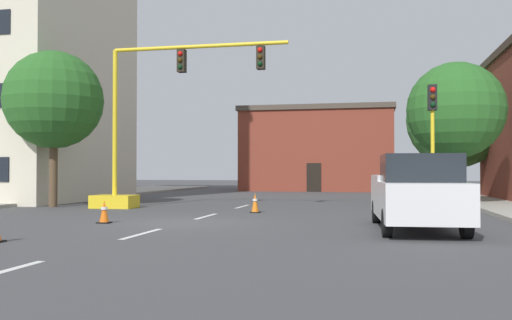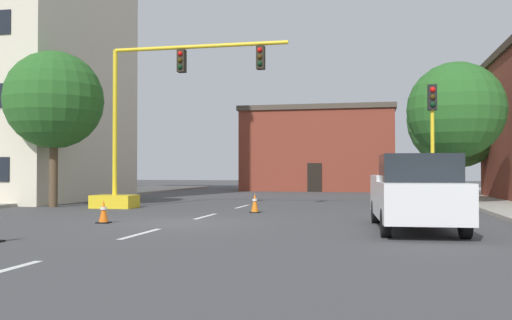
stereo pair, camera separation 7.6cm
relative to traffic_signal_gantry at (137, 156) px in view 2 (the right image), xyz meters
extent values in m
plane|color=#424244|center=(4.09, -5.95, -2.20)|extent=(160.00, 160.00, 0.00)
cube|color=silver|center=(4.09, -8.95, -2.20)|extent=(0.16, 2.40, 0.01)
cube|color=silver|center=(4.09, -3.45, -2.20)|extent=(0.16, 2.40, 0.01)
cube|color=silver|center=(4.09, 2.05, -2.20)|extent=(0.16, 2.40, 0.01)
cube|color=brown|center=(5.39, 24.50, 0.97)|extent=(12.00, 7.98, 6.35)
cube|color=#4C4238|center=(5.39, 24.50, 4.35)|extent=(12.30, 8.28, 0.40)
cube|color=black|center=(5.39, 20.48, -1.10)|extent=(1.10, 0.06, 2.20)
cube|color=yellow|center=(-1.04, 0.00, -1.93)|extent=(1.80, 1.20, 0.55)
cylinder|color=yellow|center=(-1.04, 0.00, 1.45)|extent=(0.20, 0.20, 6.20)
cylinder|color=yellow|center=(2.71, 0.00, 4.55)|extent=(7.49, 0.16, 0.16)
cube|color=black|center=(1.96, 0.00, 3.97)|extent=(0.32, 0.36, 0.95)
sphere|color=red|center=(1.96, -0.19, 4.25)|extent=(0.20, 0.20, 0.20)
sphere|color=#38280A|center=(1.96, -0.19, 3.97)|extent=(0.20, 0.20, 0.20)
sphere|color=black|center=(1.96, -0.19, 3.69)|extent=(0.20, 0.20, 0.20)
cube|color=black|center=(5.33, 0.00, 3.97)|extent=(0.32, 0.36, 0.95)
sphere|color=red|center=(5.33, -0.19, 4.25)|extent=(0.20, 0.20, 0.20)
sphere|color=#38280A|center=(5.33, -0.19, 3.97)|extent=(0.20, 0.20, 0.20)
sphere|color=black|center=(5.33, -0.19, 3.69)|extent=(0.20, 0.20, 0.20)
cylinder|color=yellow|center=(11.95, -0.32, 0.20)|extent=(0.14, 0.14, 4.80)
cube|color=black|center=(11.95, -0.32, 2.12)|extent=(0.32, 0.36, 0.95)
sphere|color=red|center=(11.95, -0.51, 2.40)|extent=(0.20, 0.20, 0.20)
sphere|color=#38280A|center=(11.95, -0.51, 2.12)|extent=(0.20, 0.20, 0.20)
sphere|color=black|center=(11.95, -0.51, 1.84)|extent=(0.20, 0.20, 0.20)
cylinder|color=#4C3823|center=(14.66, 12.84, -0.95)|extent=(0.36, 0.36, 2.50)
sphere|color=#33702D|center=(14.66, 12.84, 2.47)|extent=(5.80, 5.80, 5.80)
cylinder|color=#4C3823|center=(13.41, 4.11, -0.86)|extent=(0.36, 0.36, 2.68)
sphere|color=#286023|center=(13.41, 4.11, 2.10)|extent=(4.31, 4.31, 4.31)
cylinder|color=brown|center=(-3.96, 0.04, -0.65)|extent=(0.36, 0.36, 3.10)
sphere|color=#286023|center=(-3.96, 0.04, 2.51)|extent=(4.28, 4.28, 4.28)
cube|color=white|center=(10.84, -6.56, -1.39)|extent=(2.32, 5.51, 0.95)
cube|color=#1E2328|center=(10.89, -7.46, -0.56)|extent=(1.94, 1.91, 0.70)
cube|color=white|center=(10.77, -5.38, -0.83)|extent=(2.16, 2.92, 0.16)
cylinder|color=black|center=(11.85, -8.34, -1.86)|extent=(0.26, 0.69, 0.68)
cylinder|color=black|center=(10.05, -8.45, -1.86)|extent=(0.26, 0.69, 0.68)
cylinder|color=black|center=(11.63, -4.68, -1.86)|extent=(0.26, 0.69, 0.68)
cylinder|color=black|center=(9.83, -4.78, -1.86)|extent=(0.26, 0.69, 0.68)
cube|color=black|center=(1.83, -6.53, -2.18)|extent=(0.36, 0.36, 0.04)
cone|color=orange|center=(1.83, -6.53, -1.83)|extent=(0.28, 0.28, 0.66)
cylinder|color=white|center=(1.83, -6.53, -1.75)|extent=(0.19, 0.19, 0.08)
cube|color=black|center=(5.40, -1.46, -2.18)|extent=(0.36, 0.36, 0.04)
cone|color=orange|center=(5.40, -1.46, -1.81)|extent=(0.28, 0.28, 0.72)
cylinder|color=white|center=(5.40, -1.46, -1.72)|extent=(0.19, 0.19, 0.08)
camera|label=1|loc=(9.69, -21.92, -0.65)|focal=38.90mm
camera|label=2|loc=(9.76, -21.90, -0.65)|focal=38.90mm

